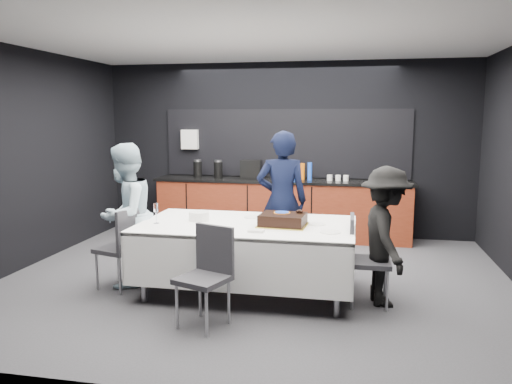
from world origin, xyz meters
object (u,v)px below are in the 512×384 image
at_px(person_center, 282,201).
at_px(chair_near, 208,268).
at_px(party_table, 247,236).
at_px(champagne_flute, 156,209).
at_px(chair_left, 123,243).
at_px(plate_stack, 199,216).
at_px(cake_assembly, 283,220).
at_px(chair_right, 362,254).
at_px(person_right, 386,236).
at_px(person_left, 125,215).

bearing_deg(person_center, chair_near, 67.07).
relative_size(party_table, champagne_flute, 10.36).
distance_m(chair_left, person_center, 2.00).
xyz_separation_m(plate_stack, champagne_flute, (-0.41, -0.25, 0.11)).
relative_size(cake_assembly, plate_stack, 2.35).
bearing_deg(champagne_flute, chair_left, 175.15).
xyz_separation_m(party_table, chair_right, (1.24, -0.10, -0.11)).
relative_size(party_table, chair_near, 2.51).
bearing_deg(chair_near, person_right, 27.35).
xyz_separation_m(party_table, chair_near, (-0.17, -0.90, -0.11)).
distance_m(champagne_flute, person_right, 2.44).
bearing_deg(cake_assembly, party_table, 174.52).
bearing_deg(champagne_flute, person_right, 3.61).
relative_size(party_table, person_center, 1.32).
bearing_deg(chair_right, champagne_flute, -177.38).
bearing_deg(chair_near, person_center, 77.33).
bearing_deg(chair_right, party_table, 175.17).
bearing_deg(cake_assembly, plate_stack, 175.16).
xyz_separation_m(chair_left, person_left, (-0.04, 0.16, 0.28)).
bearing_deg(party_table, person_left, -179.49).
bearing_deg(champagne_flute, plate_stack, 31.45).
distance_m(chair_right, chair_near, 1.62).
bearing_deg(plate_stack, person_left, -176.30).
bearing_deg(champagne_flute, person_center, 43.75).
relative_size(plate_stack, champagne_flute, 1.02).
bearing_deg(person_right, chair_near, 106.21).
height_order(plate_stack, chair_left, chair_left).
bearing_deg(person_center, cake_assembly, 88.91).
bearing_deg(person_right, party_table, 76.83).
relative_size(chair_near, person_right, 0.64).
bearing_deg(person_center, person_left, 19.84).
relative_size(person_center, person_right, 1.23).
xyz_separation_m(cake_assembly, person_left, (-1.82, 0.03, -0.03)).
bearing_deg(chair_right, person_left, 178.02).
bearing_deg(chair_left, person_left, 104.10).
relative_size(champagne_flute, person_center, 0.13).
height_order(chair_left, chair_near, same).
height_order(party_table, plate_stack, plate_stack).
height_order(party_table, person_left, person_left).
distance_m(plate_stack, chair_left, 0.90).
bearing_deg(person_center, chair_right, 123.03).
height_order(chair_near, person_left, person_left).
bearing_deg(cake_assembly, chair_near, -123.75).
distance_m(chair_near, person_right, 1.85).
height_order(cake_assembly, champagne_flute, champagne_flute).
height_order(chair_right, person_left, person_left).
relative_size(champagne_flute, chair_left, 0.24).
bearing_deg(plate_stack, chair_right, -4.69).
height_order(plate_stack, person_left, person_left).
height_order(cake_assembly, chair_near, cake_assembly).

